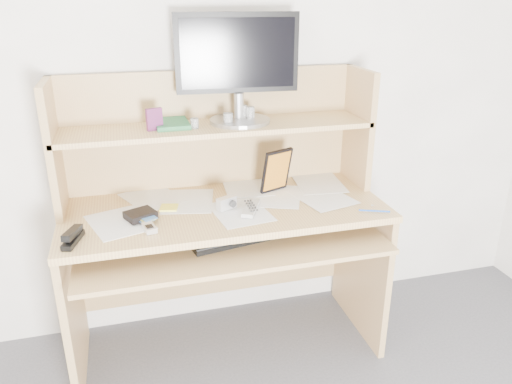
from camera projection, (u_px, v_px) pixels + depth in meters
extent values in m
cube|color=white|center=(208.00, 80.00, 2.29)|extent=(3.60, 0.04, 2.50)
cube|color=tan|center=(225.00, 210.00, 2.19)|extent=(1.40, 0.60, 0.03)
cube|color=tan|center=(73.00, 305.00, 2.17)|extent=(0.03, 0.56, 0.72)
cube|color=tan|center=(361.00, 264.00, 2.50)|extent=(0.03, 0.56, 0.72)
cube|color=tan|center=(216.00, 258.00, 2.60)|extent=(1.34, 0.02, 0.41)
cube|color=tan|center=(231.00, 241.00, 2.12)|extent=(1.28, 0.55, 0.02)
cube|color=tan|center=(211.00, 129.00, 2.35)|extent=(1.40, 0.02, 0.55)
cube|color=tan|center=(54.00, 148.00, 2.06)|extent=(0.03, 0.30, 0.55)
cube|color=tan|center=(358.00, 127.00, 2.39)|extent=(0.03, 0.30, 0.55)
cube|color=tan|center=(217.00, 127.00, 2.20)|extent=(1.38, 0.30, 0.02)
cube|color=silver|center=(225.00, 206.00, 2.19)|extent=(1.32, 0.54, 0.01)
cube|color=black|center=(237.00, 237.00, 2.11)|extent=(0.43, 0.22, 0.02)
cube|color=black|center=(237.00, 234.00, 2.11)|extent=(0.40, 0.21, 0.01)
cube|color=#A6A6A1|center=(251.00, 208.00, 2.13)|extent=(0.12, 0.18, 0.02)
cube|color=silver|center=(149.00, 227.00, 1.96)|extent=(0.06, 0.09, 0.02)
cube|color=black|center=(72.00, 236.00, 1.86)|extent=(0.08, 0.15, 0.04)
cube|color=black|center=(140.00, 215.00, 2.06)|extent=(0.14, 0.13, 0.03)
cube|color=yellow|center=(169.00, 208.00, 2.16)|extent=(0.09, 0.09, 0.01)
cube|color=silver|center=(227.00, 203.00, 2.14)|extent=(0.09, 0.07, 0.05)
cube|color=black|center=(276.00, 171.00, 2.30)|extent=(0.14, 0.07, 0.21)
cylinder|color=#1746B0|center=(374.00, 211.00, 2.12)|extent=(0.12, 0.06, 0.01)
cube|color=maroon|center=(154.00, 119.00, 2.09)|extent=(0.07, 0.04, 0.09)
cube|color=#30793F|center=(172.00, 124.00, 2.18)|extent=(0.14, 0.20, 0.02)
cylinder|color=black|center=(228.00, 119.00, 2.17)|extent=(0.05, 0.05, 0.06)
cylinder|color=white|center=(242.00, 113.00, 2.24)|extent=(0.06, 0.06, 0.07)
cylinder|color=black|center=(195.00, 123.00, 2.13)|extent=(0.04, 0.04, 0.04)
cylinder|color=silver|center=(250.00, 114.00, 2.24)|extent=(0.05, 0.05, 0.07)
cylinder|color=#A1A2A6|center=(240.00, 121.00, 2.23)|extent=(0.27, 0.27, 0.02)
cylinder|color=#A1A2A6|center=(239.00, 106.00, 2.22)|extent=(0.05, 0.05, 0.11)
cube|color=black|center=(237.00, 53.00, 2.16)|extent=(0.54, 0.07, 0.34)
cube|color=black|center=(238.00, 54.00, 2.14)|extent=(0.50, 0.04, 0.29)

